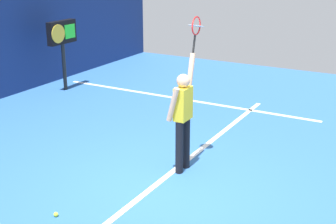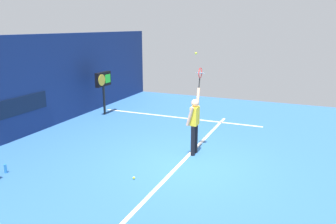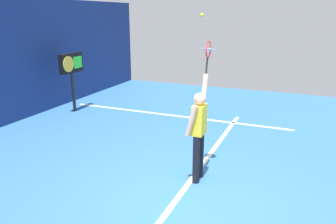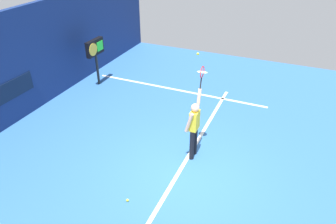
{
  "view_description": "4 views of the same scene",
  "coord_description": "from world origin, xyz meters",
  "px_view_note": "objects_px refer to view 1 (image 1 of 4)",
  "views": [
    {
      "loc": [
        -5.86,
        -3.39,
        3.56
      ],
      "look_at": [
        0.79,
        0.35,
        0.99
      ],
      "focal_mm": 51.1,
      "sensor_mm": 36.0,
      "label": 1
    },
    {
      "loc": [
        -8.24,
        -2.92,
        3.76
      ],
      "look_at": [
        0.46,
        0.78,
        1.31
      ],
      "focal_mm": 35.59,
      "sensor_mm": 36.0,
      "label": 2
    },
    {
      "loc": [
        -4.75,
        -1.65,
        3.03
      ],
      "look_at": [
        1.09,
        0.81,
        1.16
      ],
      "focal_mm": 35.75,
      "sensor_mm": 36.0,
      "label": 3
    },
    {
      "loc": [
        -6.0,
        -2.1,
        5.68
      ],
      "look_at": [
        0.48,
        0.7,
        1.45
      ],
      "focal_mm": 33.81,
      "sensor_mm": 36.0,
      "label": 4
    }
  ],
  "objects_px": {
    "scoreboard_clock": "(62,36)",
    "spare_ball": "(56,214)",
    "tennis_racket": "(196,28)",
    "tennis_player": "(183,114)"
  },
  "relations": [
    {
      "from": "scoreboard_clock",
      "to": "spare_ball",
      "type": "bearing_deg",
      "value": -140.32
    },
    {
      "from": "scoreboard_clock",
      "to": "spare_ball",
      "type": "xyz_separation_m",
      "value": [
        -5.14,
        -4.26,
        -1.43
      ]
    },
    {
      "from": "tennis_player",
      "to": "spare_ball",
      "type": "distance_m",
      "value": 2.58
    },
    {
      "from": "tennis_player",
      "to": "tennis_racket",
      "type": "bearing_deg",
      "value": -0.57
    },
    {
      "from": "spare_ball",
      "to": "tennis_player",
      "type": "bearing_deg",
      "value": -20.76
    },
    {
      "from": "tennis_player",
      "to": "scoreboard_clock",
      "type": "distance_m",
      "value": 5.89
    },
    {
      "from": "scoreboard_clock",
      "to": "tennis_player",
      "type": "bearing_deg",
      "value": -119.64
    },
    {
      "from": "tennis_racket",
      "to": "spare_ball",
      "type": "height_order",
      "value": "tennis_racket"
    },
    {
      "from": "tennis_racket",
      "to": "scoreboard_clock",
      "type": "xyz_separation_m",
      "value": [
        2.48,
        5.11,
        -0.91
      ]
    },
    {
      "from": "tennis_player",
      "to": "tennis_racket",
      "type": "distance_m",
      "value": 1.43
    }
  ]
}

